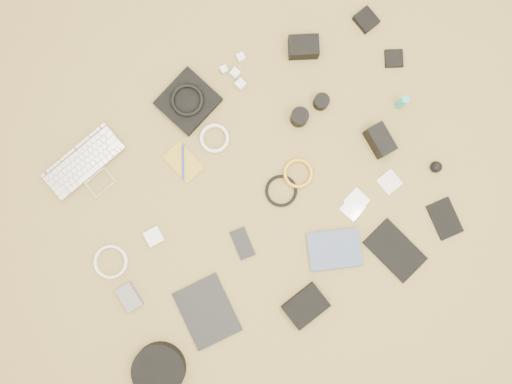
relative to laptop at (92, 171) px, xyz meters
name	(u,v)px	position (x,y,z in m)	size (l,w,h in m)	color
room_shell	(267,135)	(0.55, -0.34, 1.24)	(4.04, 4.04, 2.58)	olive
laptop	(92,171)	(0.00, 0.00, 0.00)	(0.31, 0.22, 0.02)	silver
headphone_pouch	(188,102)	(0.44, 0.08, 0.00)	(0.19, 0.18, 0.03)	black
headphones	(187,100)	(0.44, 0.08, 0.03)	(0.13, 0.13, 0.02)	black
charger_a	(224,70)	(0.62, 0.14, 0.00)	(0.03, 0.03, 0.02)	silver
charger_b	(241,57)	(0.70, 0.15, 0.00)	(0.03, 0.03, 0.03)	silver
charger_c	(235,73)	(0.65, 0.10, 0.00)	(0.03, 0.03, 0.03)	silver
charger_d	(241,84)	(0.65, 0.06, 0.00)	(0.03, 0.03, 0.03)	silver
dslr_camera	(303,47)	(0.93, 0.08, 0.02)	(0.11, 0.08, 0.07)	black
lens_pouch	(366,20)	(1.20, 0.08, 0.00)	(0.07, 0.08, 0.03)	black
notebook_olive	(183,162)	(0.33, -0.12, -0.01)	(0.09, 0.14, 0.01)	olive
pen_blue	(183,162)	(0.33, -0.12, 0.00)	(0.01, 0.01, 0.13)	#122E96
cable_white_a	(215,139)	(0.48, -0.09, -0.01)	(0.11, 0.11, 0.01)	white
lens_a	(299,117)	(0.80, -0.16, 0.02)	(0.07, 0.07, 0.07)	black
lens_b	(321,102)	(0.90, -0.14, 0.01)	(0.06, 0.06, 0.05)	black
card_reader	(394,58)	(1.23, -0.10, 0.00)	(0.07, 0.07, 0.02)	black
power_brick	(154,237)	(0.11, -0.33, 0.00)	(0.06, 0.06, 0.03)	silver
cable_white_b	(111,262)	(-0.08, -0.34, -0.01)	(0.13, 0.13, 0.01)	white
cable_black	(281,191)	(0.62, -0.38, -0.01)	(0.12, 0.12, 0.01)	black
cable_yellow	(298,174)	(0.70, -0.35, -0.01)	(0.11, 0.11, 0.01)	gold
flash	(380,141)	(1.03, -0.37, 0.03)	(0.06, 0.12, 0.09)	black
lens_cleaner	(402,102)	(1.17, -0.27, 0.04)	(0.03, 0.03, 0.10)	#1AA4AF
battery_charger	(129,297)	(-0.07, -0.49, 0.00)	(0.06, 0.10, 0.03)	#5D5E63
tablet	(207,312)	(0.17, -0.67, -0.01)	(0.18, 0.24, 0.01)	black
phone	(242,243)	(0.40, -0.49, -0.01)	(0.06, 0.12, 0.01)	black
filter_case_left	(352,208)	(0.83, -0.55, -0.01)	(0.07, 0.07, 0.01)	silver
filter_case_mid	(357,201)	(0.86, -0.54, -0.01)	(0.07, 0.07, 0.01)	silver
filter_case_right	(389,182)	(1.01, -0.52, -0.01)	(0.07, 0.07, 0.01)	silver
air_blower	(436,167)	(1.19, -0.55, 0.01)	(0.04, 0.04, 0.04)	black
headphone_case	(159,370)	(-0.08, -0.78, 0.01)	(0.20, 0.20, 0.05)	black
drive_case	(306,306)	(0.51, -0.81, 0.01)	(0.15, 0.11, 0.04)	black
paperback	(337,269)	(0.68, -0.73, 0.00)	(0.15, 0.20, 0.02)	#3D4B68
notebook_black_a	(395,250)	(0.91, -0.77, 0.00)	(0.13, 0.21, 0.02)	black
notebook_black_b	(445,219)	(1.13, -0.74, -0.01)	(0.09, 0.14, 0.01)	black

